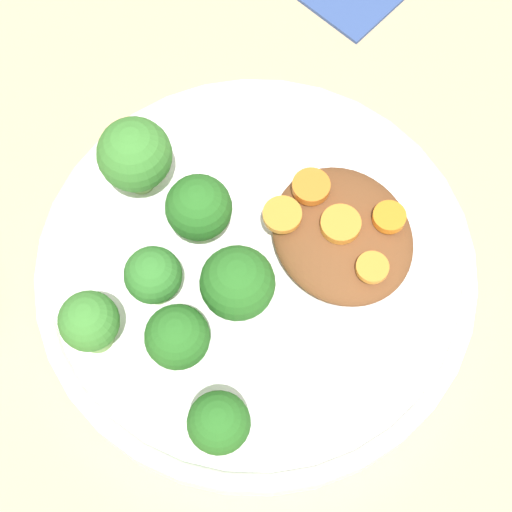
{
  "coord_description": "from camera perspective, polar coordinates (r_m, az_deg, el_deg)",
  "views": [
    {
      "loc": [
        -0.18,
        0.09,
        0.51
      ],
      "look_at": [
        0.0,
        0.0,
        0.03
      ],
      "focal_mm": 60.0,
      "sensor_mm": 36.0,
      "label": 1
    }
  ],
  "objects": [
    {
      "name": "ground_plane",
      "position": [
        0.55,
        -0.0,
        -1.41
      ],
      "size": [
        4.0,
        4.0,
        0.0
      ],
      "primitive_type": "plane",
      "color": "tan"
    },
    {
      "name": "plate",
      "position": [
        0.53,
        -0.0,
        -0.9
      ],
      "size": [
        0.27,
        0.27,
        0.02
      ],
      "color": "white",
      "rests_on": "ground_plane"
    },
    {
      "name": "stew_mound",
      "position": [
        0.53,
        5.78,
        1.41
      ],
      "size": [
        0.1,
        0.08,
        0.02
      ],
      "primitive_type": "ellipsoid",
      "color": "brown",
      "rests_on": "plate"
    },
    {
      "name": "broccoli_floret_0",
      "position": [
        0.5,
        -6.85,
        -1.35
      ],
      "size": [
        0.03,
        0.03,
        0.05
      ],
      "color": "#7FA85B",
      "rests_on": "plate"
    },
    {
      "name": "broccoli_floret_1",
      "position": [
        0.51,
        -3.83,
        3.17
      ],
      "size": [
        0.04,
        0.04,
        0.05
      ],
      "color": "#7FA85B",
      "rests_on": "plate"
    },
    {
      "name": "broccoli_floret_2",
      "position": [
        0.48,
        -5.24,
        -5.49
      ],
      "size": [
        0.04,
        0.04,
        0.05
      ],
      "color": "#7FA85B",
      "rests_on": "plate"
    },
    {
      "name": "broccoli_floret_3",
      "position": [
        0.53,
        -8.08,
        6.63
      ],
      "size": [
        0.05,
        0.05,
        0.06
      ],
      "color": "#7FA85B",
      "rests_on": "plate"
    },
    {
      "name": "broccoli_floret_4",
      "position": [
        0.5,
        -11.17,
        -4.05
      ],
      "size": [
        0.04,
        0.04,
        0.05
      ],
      "color": "#759E51",
      "rests_on": "plate"
    },
    {
      "name": "broccoli_floret_5",
      "position": [
        0.47,
        -2.49,
        -11.1
      ],
      "size": [
        0.04,
        0.04,
        0.05
      ],
      "color": "#759E51",
      "rests_on": "plate"
    },
    {
      "name": "broccoli_floret_6",
      "position": [
        0.49,
        -1.24,
        -1.87
      ],
      "size": [
        0.04,
        0.04,
        0.06
      ],
      "color": "#759E51",
      "rests_on": "plate"
    },
    {
      "name": "carrot_slice_0",
      "position": [
        0.51,
        5.66,
        2.13
      ],
      "size": [
        0.02,
        0.02,
        0.01
      ],
      "primitive_type": "cylinder",
      "color": "orange",
      "rests_on": "stew_mound"
    },
    {
      "name": "carrot_slice_1",
      "position": [
        0.51,
        1.76,
        2.77
      ],
      "size": [
        0.02,
        0.02,
        0.0
      ],
      "primitive_type": "cylinder",
      "color": "orange",
      "rests_on": "stew_mound"
    },
    {
      "name": "carrot_slice_2",
      "position": [
        0.5,
        7.76,
        -0.76
      ],
      "size": [
        0.02,
        0.02,
        0.0
      ],
      "primitive_type": "cylinder",
      "color": "orange",
      "rests_on": "stew_mound"
    },
    {
      "name": "carrot_slice_3",
      "position": [
        0.52,
        3.69,
        4.64
      ],
      "size": [
        0.02,
        0.02,
        0.01
      ],
      "primitive_type": "cylinder",
      "color": "orange",
      "rests_on": "stew_mound"
    },
    {
      "name": "carrot_slice_4",
      "position": [
        0.52,
        8.87,
        2.58
      ],
      "size": [
        0.02,
        0.02,
        0.01
      ],
      "primitive_type": "cylinder",
      "color": "orange",
      "rests_on": "stew_mound"
    }
  ]
}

